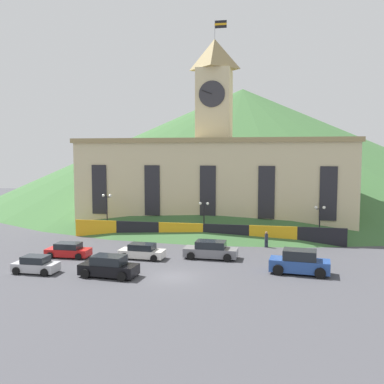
% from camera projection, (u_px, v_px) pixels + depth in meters
% --- Properties ---
extents(ground_plane, '(160.00, 160.00, 0.00)m').
position_uv_depth(ground_plane, '(173.00, 277.00, 36.18)').
color(ground_plane, '#424247').
extents(civic_building, '(36.97, 11.17, 28.11)m').
position_uv_depth(civic_building, '(214.00, 179.00, 58.81)').
color(civic_building, beige).
rests_on(civic_building, ground).
extents(banner_fence, '(32.67, 0.12, 2.11)m').
position_uv_depth(banner_fence, '(203.00, 232.00, 50.80)').
color(banner_fence, gold).
rests_on(banner_fence, ground).
extents(hillside_backdrop, '(116.28, 116.28, 25.88)m').
position_uv_depth(hillside_backdrop, '(242.00, 143.00, 104.02)').
color(hillside_backdrop, '#386033').
rests_on(hillside_backdrop, ground).
extents(street_lamp_far_right, '(1.26, 0.36, 5.30)m').
position_uv_depth(street_lamp_far_right, '(107.00, 206.00, 54.02)').
color(street_lamp_far_right, black).
rests_on(street_lamp_far_right, ground).
extents(street_lamp_right, '(1.26, 0.36, 4.59)m').
position_uv_depth(street_lamp_right, '(204.00, 212.00, 51.63)').
color(street_lamp_right, black).
rests_on(street_lamp_right, ground).
extents(street_lamp_far_left, '(1.26, 0.36, 4.44)m').
position_uv_depth(street_lamp_far_left, '(320.00, 216.00, 49.00)').
color(street_lamp_far_left, black).
rests_on(street_lamp_far_left, ground).
extents(car_black_suv, '(5.03, 2.65, 1.80)m').
position_uv_depth(car_black_suv, '(109.00, 267.00, 36.28)').
color(car_black_suv, black).
rests_on(car_black_suv, ground).
extents(car_silver_hatch, '(3.91, 2.02, 1.50)m').
position_uv_depth(car_silver_hatch, '(36.00, 265.00, 37.43)').
color(car_silver_hatch, '#B7B7BC').
rests_on(car_silver_hatch, ground).
extents(car_white_taxi, '(4.56, 2.26, 1.50)m').
position_uv_depth(car_white_taxi, '(142.00, 252.00, 42.47)').
color(car_white_taxi, white).
rests_on(car_white_taxi, ground).
extents(car_gray_pickup, '(5.34, 2.44, 1.75)m').
position_uv_depth(car_gray_pickup, '(211.00, 250.00, 42.58)').
color(car_gray_pickup, slate).
rests_on(car_gray_pickup, ground).
extents(car_blue_van, '(5.27, 2.77, 2.10)m').
position_uv_depth(car_blue_van, '(300.00, 263.00, 37.12)').
color(car_blue_van, '#284C99').
rests_on(car_blue_van, ground).
extents(car_red_sedan, '(4.46, 2.25, 1.45)m').
position_uv_depth(car_red_sedan, '(68.00, 250.00, 43.10)').
color(car_red_sedan, red).
rests_on(car_red_sedan, ground).
extents(pedestrian, '(0.54, 0.54, 1.76)m').
position_uv_depth(pedestrian, '(266.00, 239.00, 47.58)').
color(pedestrian, '#282D3D').
rests_on(pedestrian, ground).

